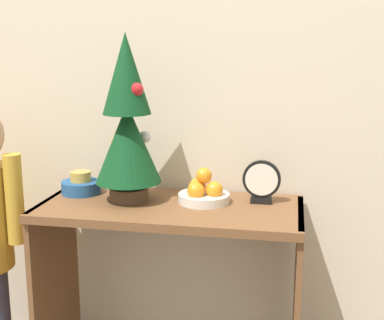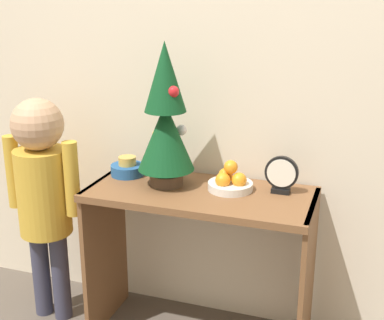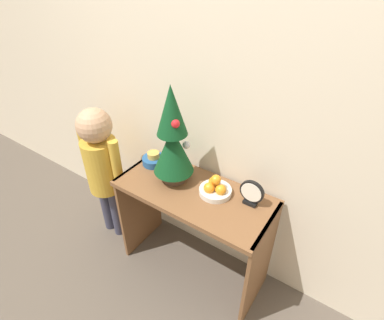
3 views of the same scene
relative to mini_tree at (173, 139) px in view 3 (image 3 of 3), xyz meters
The scene contains 8 objects.
ground_plane 1.04m from the mini_tree, 56.40° to the right, with size 12.00×12.00×0.00m, color brown.
back_wall 0.38m from the mini_tree, 55.85° to the left, with size 7.00×0.05×2.50m, color beige.
console_table 0.49m from the mini_tree, ahead, with size 0.94×0.43×0.71m.
mini_tree is the anchor object (origin of this frame).
fruit_bowl 0.37m from the mini_tree, ahead, with size 0.19×0.19×0.13m.
singing_bowl 0.34m from the mini_tree, 164.46° to the left, with size 0.15×0.15×0.09m.
desk_clock 0.53m from the mini_tree, ahead, with size 0.14×0.04×0.16m.
child_figure 0.66m from the mini_tree, behind, with size 0.37×0.24×1.06m.
Camera 3 is at (0.74, -0.89, 1.85)m, focal length 28.00 mm.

